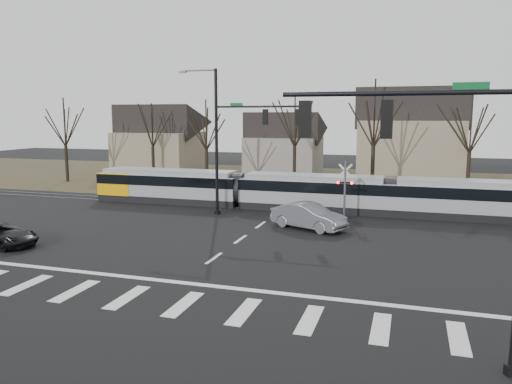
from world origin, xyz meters
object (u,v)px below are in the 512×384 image
(tram, at_px, (312,191))
(suv, at_px, (1,235))
(rail_crossing_signal, at_px, (345,193))
(sedan, at_px, (309,216))

(tram, relative_size, suv, 7.88)
(tram, xyz_separation_m, suv, (-14.10, -15.19, -0.86))
(suv, distance_m, rail_crossing_signal, 20.80)
(tram, relative_size, sedan, 6.85)
(sedan, height_order, suv, sedan)
(tram, bearing_deg, suv, -132.87)
(suv, relative_size, rail_crossing_signal, 1.12)
(rail_crossing_signal, bearing_deg, sedan, -121.79)
(sedan, xyz_separation_m, suv, (-15.13, -9.04, -0.20))
(tram, distance_m, sedan, 6.28)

